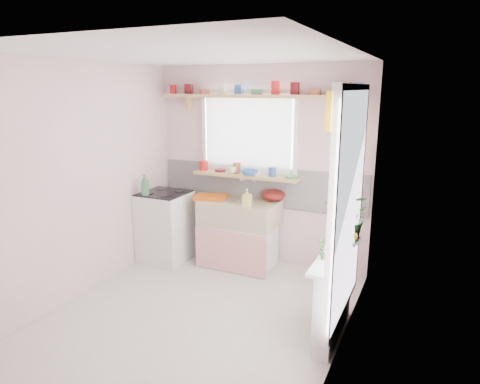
% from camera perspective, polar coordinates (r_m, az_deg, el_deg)
% --- Properties ---
extents(room, '(3.20, 3.20, 3.20)m').
position_cam_1_polar(room, '(4.50, 6.93, 2.78)').
color(room, silver).
rests_on(room, ground).
extents(sink_unit, '(0.95, 0.65, 1.11)m').
position_cam_1_polar(sink_unit, '(5.43, -0.10, -5.47)').
color(sink_unit, white).
rests_on(sink_unit, ground).
extents(cooker, '(0.58, 0.58, 0.93)m').
position_cam_1_polar(cooker, '(5.67, -9.92, -4.52)').
color(cooker, white).
rests_on(cooker, ground).
extents(radiator_ledge, '(0.22, 0.95, 0.78)m').
position_cam_1_polar(radiator_ledge, '(4.06, 12.34, -13.30)').
color(radiator_ledge, white).
rests_on(radiator_ledge, ground).
extents(windowsill, '(1.40, 0.22, 0.04)m').
position_cam_1_polar(windowsill, '(5.40, 0.73, 2.23)').
color(windowsill, tan).
rests_on(windowsill, room).
extents(pine_shelf, '(2.52, 0.24, 0.04)m').
position_cam_1_polar(pine_shelf, '(5.23, 2.25, 12.65)').
color(pine_shelf, tan).
rests_on(pine_shelf, room).
extents(shelf_crockery, '(2.47, 0.11, 0.12)m').
position_cam_1_polar(shelf_crockery, '(5.23, 2.26, 13.48)').
color(shelf_crockery, red).
rests_on(shelf_crockery, pine_shelf).
extents(sill_crockery, '(1.35, 0.11, 0.12)m').
position_cam_1_polar(sill_crockery, '(5.41, 0.25, 3.04)').
color(sill_crockery, red).
rests_on(sill_crockery, windowsill).
extents(dish_tray, '(0.46, 0.39, 0.04)m').
position_cam_1_polar(dish_tray, '(5.43, -3.87, -0.67)').
color(dish_tray, '#D45C12').
rests_on(dish_tray, sink_unit).
extents(colander, '(0.37, 0.37, 0.14)m').
position_cam_1_polar(colander, '(5.33, 4.49, -0.40)').
color(colander, '#611310').
rests_on(colander, sink_unit).
extents(jade_plant, '(0.51, 0.45, 0.51)m').
position_cam_1_polar(jade_plant, '(4.18, 14.43, -3.23)').
color(jade_plant, '#2E6D2B').
rests_on(jade_plant, radiator_ledge).
extents(fruit_bowl, '(0.30, 0.30, 0.07)m').
position_cam_1_polar(fruit_bowl, '(4.18, 14.06, -6.41)').
color(fruit_bowl, white).
rests_on(fruit_bowl, radiator_ledge).
extents(herb_pot, '(0.11, 0.09, 0.19)m').
position_cam_1_polar(herb_pot, '(3.78, 11.00, -7.48)').
color(herb_pot, '#346026').
rests_on(herb_pot, radiator_ledge).
extents(soap_bottle_sink, '(0.10, 0.10, 0.21)m').
position_cam_1_polar(soap_bottle_sink, '(5.06, 0.95, -0.74)').
color(soap_bottle_sink, '#CFD960').
rests_on(soap_bottle_sink, sink_unit).
extents(sill_cup, '(0.16, 0.16, 0.09)m').
position_cam_1_polar(sill_cup, '(5.41, -1.12, 2.95)').
color(sill_cup, white).
rests_on(sill_cup, windowsill).
extents(sill_bowl, '(0.27, 0.27, 0.07)m').
position_cam_1_polar(sill_bowl, '(5.31, 1.28, 2.60)').
color(sill_bowl, '#386EB6').
rests_on(sill_bowl, windowsill).
extents(shelf_vase, '(0.16, 0.16, 0.14)m').
position_cam_1_polar(shelf_vase, '(4.85, 14.45, 13.21)').
color(shelf_vase, '#A14731').
rests_on(shelf_vase, pine_shelf).
extents(cooker_bottle, '(0.11, 0.11, 0.27)m').
position_cam_1_polar(cooker_bottle, '(5.42, -12.57, 0.94)').
color(cooker_bottle, '#3A754A').
rests_on(cooker_bottle, cooker).
extents(fruit, '(0.20, 0.14, 0.10)m').
position_cam_1_polar(fruit, '(4.17, 14.20, -5.64)').
color(fruit, orange).
rests_on(fruit, fruit_bowl).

